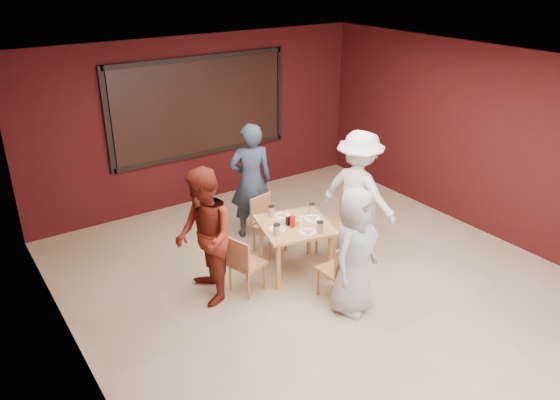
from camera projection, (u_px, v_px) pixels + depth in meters
floor at (329, 289)px, 7.03m from camera, size 7.00×7.00×0.00m
window_blinds at (201, 107)px, 8.96m from camera, size 3.00×0.02×1.50m
dining_table at (295, 230)px, 7.18m from camera, size 1.09×1.09×0.86m
chair_front at (340, 268)px, 6.64m from camera, size 0.40×0.40×0.79m
chair_back at (266, 221)px, 7.78m from camera, size 0.48×0.48×0.82m
chair_left at (244, 262)px, 6.78m from camera, size 0.47×0.47×0.79m
chair_right at (341, 221)px, 7.60m from camera, size 0.53×0.53×0.96m
diner_front at (355, 251)px, 6.33m from camera, size 0.89×0.73×1.57m
diner_back at (251, 181)px, 8.05m from camera, size 0.75×0.61×1.76m
diner_left at (204, 237)px, 6.50m from camera, size 0.82×0.95×1.71m
diner_right at (358, 192)px, 7.64m from camera, size 0.96×1.29×1.78m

